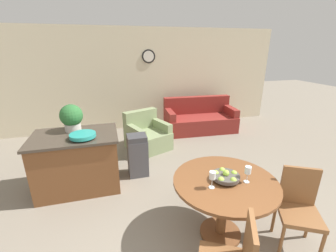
# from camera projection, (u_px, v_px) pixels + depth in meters

# --- Properties ---
(wall_back) EXTENTS (8.00, 0.09, 2.70)m
(wall_back) POSITION_uv_depth(u_px,v_px,m) (140.00, 80.00, 6.15)
(wall_back) COLOR beige
(wall_back) RESTS_ON ground_plane
(dining_table) EXTENTS (1.19, 1.19, 0.78)m
(dining_table) POSITION_uv_depth(u_px,v_px,m) (224.00, 193.00, 2.60)
(dining_table) COLOR brown
(dining_table) RESTS_ON ground_plane
(dining_chair_near_right) EXTENTS (0.57, 0.57, 0.94)m
(dining_chair_near_right) POSITION_uv_depth(u_px,v_px,m) (299.00, 205.00, 2.52)
(dining_chair_near_right) COLOR brown
(dining_chair_near_right) RESTS_ON ground_plane
(fruit_bowl) EXTENTS (0.31, 0.31, 0.13)m
(fruit_bowl) POSITION_uv_depth(u_px,v_px,m) (226.00, 176.00, 2.53)
(fruit_bowl) COLOR #4C4742
(fruit_bowl) RESTS_ON dining_table
(wine_glass_left) EXTENTS (0.07, 0.07, 0.19)m
(wine_glass_left) POSITION_uv_depth(u_px,v_px,m) (212.00, 176.00, 2.36)
(wine_glass_left) COLOR silver
(wine_glass_left) RESTS_ON dining_table
(wine_glass_right) EXTENTS (0.07, 0.07, 0.19)m
(wine_glass_right) POSITION_uv_depth(u_px,v_px,m) (248.00, 171.00, 2.46)
(wine_glass_right) COLOR silver
(wine_glass_right) RESTS_ON dining_table
(kitchen_island) EXTENTS (1.29, 0.88, 0.92)m
(kitchen_island) POSITION_uv_depth(u_px,v_px,m) (78.00, 161.00, 3.62)
(kitchen_island) COLOR brown
(kitchen_island) RESTS_ON ground_plane
(teal_bowl) EXTENTS (0.38, 0.38, 0.08)m
(teal_bowl) POSITION_uv_depth(u_px,v_px,m) (83.00, 135.00, 3.32)
(teal_bowl) COLOR teal
(teal_bowl) RESTS_ON kitchen_island
(potted_plant) EXTENTS (0.35, 0.35, 0.43)m
(potted_plant) POSITION_uv_depth(u_px,v_px,m) (72.00, 117.00, 3.58)
(potted_plant) COLOR beige
(potted_plant) RESTS_ON kitchen_island
(trash_bin) EXTENTS (0.34, 0.32, 0.76)m
(trash_bin) POSITION_uv_depth(u_px,v_px,m) (138.00, 155.00, 4.00)
(trash_bin) COLOR #47474C
(trash_bin) RESTS_ON ground_plane
(couch) EXTENTS (1.93, 0.98, 0.89)m
(couch) POSITION_uv_depth(u_px,v_px,m) (200.00, 120.00, 6.19)
(couch) COLOR maroon
(couch) RESTS_ON ground_plane
(armchair) EXTENTS (1.06, 1.07, 0.83)m
(armchair) POSITION_uv_depth(u_px,v_px,m) (147.00, 136.00, 5.10)
(armchair) COLOR gray
(armchair) RESTS_ON ground_plane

